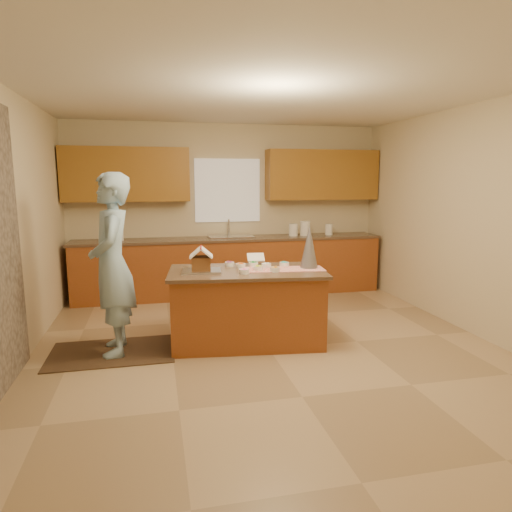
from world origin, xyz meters
name	(u,v)px	position (x,y,z in m)	size (l,w,h in m)	color
floor	(269,349)	(0.00, 0.00, 0.00)	(5.50, 5.50, 0.00)	tan
ceiling	(270,90)	(0.00, 0.00, 2.70)	(5.50, 5.50, 0.00)	silver
wall_back	(227,209)	(0.00, 2.75, 1.35)	(5.50, 5.50, 0.00)	beige
wall_front	(420,285)	(0.00, -2.75, 1.35)	(5.50, 5.50, 0.00)	beige
wall_left	(7,232)	(-2.50, 0.00, 1.35)	(5.50, 5.50, 0.00)	beige
wall_right	(478,221)	(2.50, 0.00, 1.35)	(5.50, 5.50, 0.00)	beige
window_curtain	(228,191)	(0.00, 2.72, 1.65)	(1.05, 0.03, 1.00)	white
back_counter_base	(231,267)	(0.00, 2.45, 0.44)	(4.80, 0.60, 0.88)	brown
back_counter_top	(231,239)	(0.00, 2.45, 0.90)	(4.85, 0.63, 0.04)	brown
upper_cabinet_left	(126,174)	(-1.55, 2.57, 1.90)	(1.85, 0.35, 0.80)	#9F7322
upper_cabinet_right	(322,175)	(1.55, 2.57, 1.90)	(1.85, 0.35, 0.80)	#9F7322
sink	(231,240)	(0.00, 2.45, 0.89)	(0.70, 0.45, 0.12)	silver
faucet	(229,228)	(0.00, 2.63, 1.06)	(0.03, 0.03, 0.28)	silver
island_base	(247,308)	(-0.19, 0.26, 0.40)	(1.63, 0.82, 0.80)	brown
island_top	(247,272)	(-0.19, 0.26, 0.82)	(1.71, 0.89, 0.04)	brown
table_runner	(283,269)	(0.21, 0.21, 0.84)	(0.91, 0.33, 0.01)	#B9130D
baking_tray	(201,271)	(-0.69, 0.27, 0.85)	(0.42, 0.31, 0.02)	silver
cookbook	(256,257)	(-0.02, 0.58, 0.92)	(0.20, 0.02, 0.16)	white
tinsel_tree	(309,246)	(0.52, 0.22, 1.09)	(0.20, 0.20, 0.50)	#BAB9C6
rug	(112,352)	(-1.66, 0.26, 0.01)	(1.28, 0.84, 0.01)	black
boy	(112,265)	(-1.61, 0.26, 0.96)	(0.69, 0.45, 1.89)	#97BDD7
canister_a	(293,230)	(1.03, 2.45, 1.02)	(0.14, 0.14, 0.20)	white
canister_b	(305,228)	(1.23, 2.45, 1.04)	(0.16, 0.16, 0.24)	white
canister_c	(329,229)	(1.65, 2.45, 1.01)	(0.13, 0.13, 0.18)	white
paper_towel	(120,234)	(-1.68, 2.45, 1.03)	(0.10, 0.10, 0.22)	white
gingerbread_house	(201,261)	(-0.69, 0.27, 0.95)	(0.28, 0.28, 0.26)	brown
candy_bowls	(256,267)	(-0.07, 0.31, 0.86)	(0.72, 0.56, 0.05)	yellow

